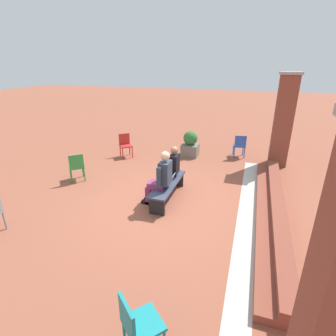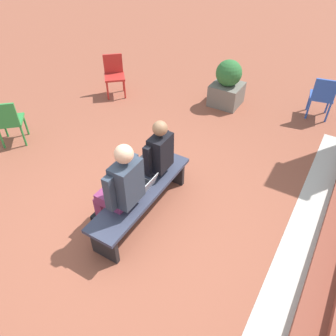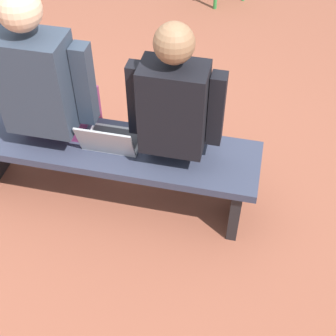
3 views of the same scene
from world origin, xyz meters
name	(u,v)px [view 1 (image 1 of 3)]	position (x,y,z in m)	size (l,w,h in m)	color
ground_plane	(166,202)	(0.00, 0.00, 0.00)	(60.00, 60.00, 0.00)	brown
concrete_strip	(247,211)	(-0.17, 1.95, 0.00)	(6.68, 0.40, 0.01)	#B7B2A8
brick_steps	(273,210)	(-0.17, 2.50, 0.12)	(5.88, 0.60, 0.30)	brown
brick_pillar_left_of_steps	(283,120)	(-3.71, 2.76, 1.51)	(0.64, 0.64, 3.00)	brown
bench	(168,186)	(-0.17, -0.02, 0.35)	(1.80, 0.44, 0.45)	#33384C
person_student	(170,168)	(-0.58, -0.08, 0.69)	(0.50, 0.64, 1.28)	#232328
person_adult	(161,177)	(0.15, -0.09, 0.73)	(0.56, 0.71, 1.38)	#7F2D5B
laptop	(169,180)	(-0.21, -0.01, 0.50)	(0.32, 0.29, 0.21)	#9EA0A5
plastic_chair_foreground	(76,165)	(-0.40, -2.89, 0.48)	(0.59, 0.59, 0.84)	#2D893D
plastic_chair_far_left	(240,145)	(-4.03, 1.47, 0.48)	(0.49, 0.49, 0.84)	#2D56B7
plastic_chair_by_pillar	(125,144)	(-2.82, -2.54, 0.48)	(0.59, 0.59, 0.84)	red
plastic_chair_far_right	(137,323)	(3.60, 0.85, 0.48)	(0.59, 0.59, 0.84)	teal
planter	(190,144)	(-3.62, -0.28, 0.44)	(0.60, 0.60, 0.94)	#6B665B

